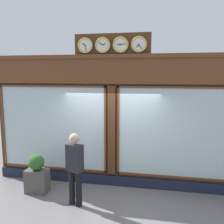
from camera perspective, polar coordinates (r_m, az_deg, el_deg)
name	(u,v)px	position (r m, az deg, el deg)	size (l,w,h in m)	color
shop_facade	(113,120)	(6.76, 0.20, -1.87)	(6.71, 0.42, 4.00)	#4C2B16
pedestrian	(75,166)	(5.90, -8.38, -12.02)	(0.41, 0.33, 1.69)	black
planter_box	(37,181)	(6.94, -16.49, -14.66)	(0.56, 0.36, 0.60)	#4C4742
planter_shrub	(36,162)	(6.76, -16.67, -10.77)	(0.40, 0.40, 0.40)	#285623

